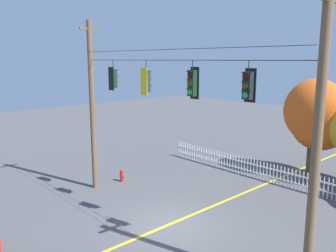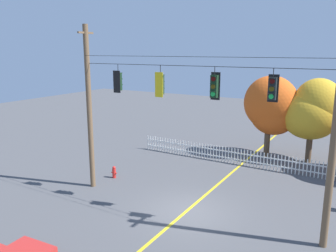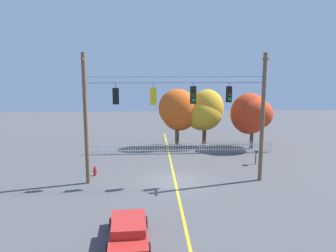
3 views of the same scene
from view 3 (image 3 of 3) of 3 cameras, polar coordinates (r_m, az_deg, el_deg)
The scene contains 14 objects.
ground at distance 24.42m, azimuth 1.22°, elevation -9.39°, with size 80.00×80.00×0.00m, color #4C4C4F.
lane_centerline_stripe at distance 24.42m, azimuth 1.22°, elevation -9.38°, with size 0.16×36.00×0.01m, color gold.
signal_support_span at distance 23.31m, azimuth 1.26°, elevation 1.38°, with size 12.61×1.10×9.08m.
traffic_signal_eastbound_side at distance 23.18m, azimuth -8.82°, elevation 5.06°, with size 0.43×0.38×1.45m.
traffic_signal_southbound_primary at distance 23.07m, azimuth -2.51°, elevation 5.09°, with size 0.43×0.38×1.50m.
traffic_signal_northbound_secondary at distance 23.27m, azimuth 4.34°, elevation 5.25°, with size 0.43×0.38×1.46m.
traffic_signal_westbound_side at distance 23.72m, azimuth 10.38°, elevation 5.30°, with size 0.43×0.38×1.37m.
white_picket_fence at distance 32.01m, azimuth 2.14°, elevation -3.70°, with size 17.62×0.06×1.11m.
autumn_maple_near_fence at distance 34.43m, azimuth 1.74°, elevation 2.51°, with size 3.87×3.34×5.96m.
autumn_maple_mid at distance 34.88m, azimuth 6.32°, elevation 2.52°, with size 4.05×3.25×5.90m.
autumn_oak_far_east at distance 34.62m, azimuth 14.01°, elevation 2.01°, with size 3.97×4.22×5.57m.
parked_car at distance 16.35m, azimuth -6.75°, elevation -17.26°, with size 2.07×4.28×1.15m.
fire_hydrant at distance 26.17m, azimuth -12.29°, elevation -7.45°, with size 0.38×0.22×0.75m.
roadside_mailbox at distance 29.26m, azimuth 14.69°, elevation -4.33°, with size 0.25×0.44×1.29m.
Camera 3 is at (-1.73, -23.00, 8.02)m, focal length 35.92 mm.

